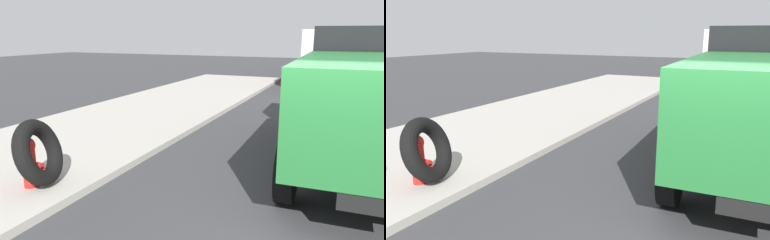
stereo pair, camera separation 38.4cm
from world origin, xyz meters
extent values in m
cube|color=#ADA89E|center=(0.00, 6.50, 0.07)|extent=(36.00, 5.00, 0.15)
cylinder|color=red|center=(-0.60, 4.91, 0.50)|extent=(0.24, 0.24, 0.70)
sphere|color=red|center=(-0.60, 4.91, 0.92)|extent=(0.27, 0.27, 0.27)
cylinder|color=red|center=(-0.60, 4.70, 0.58)|extent=(0.11, 0.19, 0.11)
cylinder|color=red|center=(-0.60, 5.12, 0.58)|extent=(0.11, 0.19, 0.11)
cylinder|color=red|center=(-0.60, 4.70, 0.50)|extent=(0.13, 0.19, 0.13)
torus|color=black|center=(-0.49, 4.78, 0.77)|extent=(1.35, 0.96, 1.25)
cube|color=#237033|center=(2.19, -0.51, 1.60)|extent=(4.88, 2.66, 1.60)
cube|color=black|center=(5.79, -0.39, 1.90)|extent=(2.08, 2.57, 2.20)
cube|color=black|center=(3.29, -0.48, 0.67)|extent=(7.03, 1.14, 0.24)
cylinder|color=black|center=(5.54, 0.85, 0.55)|extent=(1.11, 0.34, 1.10)
cylinder|color=black|center=(0.95, 0.69, 0.55)|extent=(1.11, 0.34, 1.10)
cube|color=red|center=(17.66, 0.96, 1.60)|extent=(4.83, 2.56, 1.60)
cube|color=silver|center=(14.06, 1.00, 1.90)|extent=(2.03, 2.52, 2.20)
cube|color=black|center=(16.56, 0.97, 0.67)|extent=(7.01, 0.98, 0.24)
cylinder|color=black|center=(14.25, -0.25, 0.55)|extent=(1.10, 0.31, 1.10)
cylinder|color=black|center=(14.28, 2.25, 0.55)|extent=(1.10, 0.31, 1.10)
cylinder|color=black|center=(18.85, -0.31, 0.55)|extent=(1.10, 0.31, 1.10)
cylinder|color=black|center=(18.88, 2.19, 0.55)|extent=(1.10, 0.31, 1.10)
cube|color=slate|center=(23.54, 0.24, 1.60)|extent=(4.90, 2.69, 1.60)
cube|color=black|center=(27.14, 0.38, 1.90)|extent=(2.10, 2.58, 2.20)
cube|color=black|center=(24.64, 0.28, 0.67)|extent=(7.03, 1.18, 0.24)
cylinder|color=black|center=(26.89, 1.62, 0.55)|extent=(1.11, 0.34, 1.10)
cylinder|color=black|center=(22.29, 1.44, 0.55)|extent=(1.11, 0.34, 1.10)
cube|color=#1E3899|center=(39.01, 1.04, 1.60)|extent=(4.89, 2.67, 1.60)
cube|color=black|center=(35.41, 1.17, 1.90)|extent=(2.09, 2.57, 2.20)
cube|color=black|center=(37.91, 1.08, 0.67)|extent=(7.03, 1.15, 0.24)
cylinder|color=black|center=(35.57, -0.09, 0.55)|extent=(1.11, 0.34, 1.10)
cylinder|color=black|center=(35.66, 2.41, 0.55)|extent=(1.11, 0.34, 1.10)
cylinder|color=black|center=(40.17, -0.25, 0.55)|extent=(1.11, 0.34, 1.10)
cylinder|color=black|center=(40.25, 2.25, 0.55)|extent=(1.11, 0.34, 1.10)
camera|label=1|loc=(-5.14, -0.25, 2.83)|focal=34.96mm
camera|label=2|loc=(-4.98, -0.59, 2.83)|focal=34.96mm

